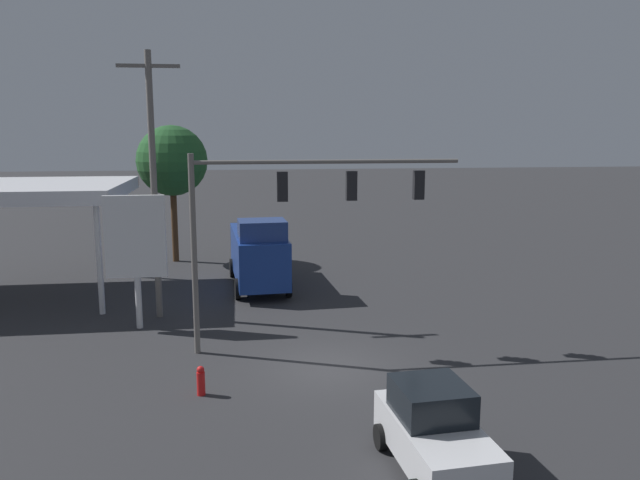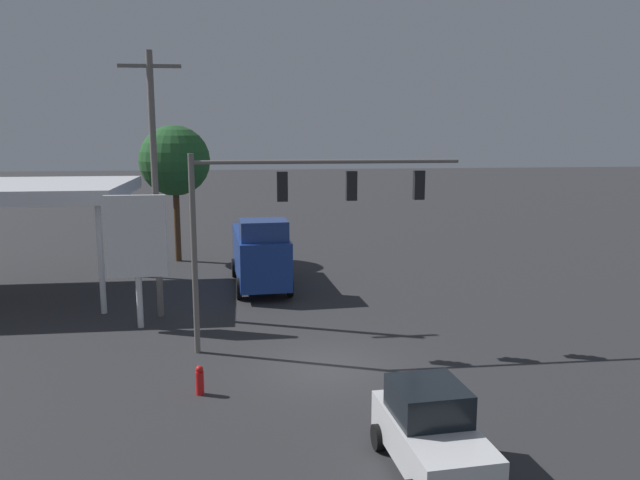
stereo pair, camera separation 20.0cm
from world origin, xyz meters
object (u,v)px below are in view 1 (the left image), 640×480
(hatchback_crossing, at_px, (434,431))
(street_tree, at_px, (172,161))
(traffic_signal_assembly, at_px, (296,203))
(price_sign, at_px, (135,240))
(utility_pole, at_px, (154,181))
(delivery_truck, at_px, (259,253))
(fire_hydrant, at_px, (201,381))

(hatchback_crossing, bearing_deg, street_tree, -166.04)
(traffic_signal_assembly, xyz_separation_m, price_sign, (5.85, -3.06, -1.69))
(hatchback_crossing, bearing_deg, price_sign, -148.91)
(traffic_signal_assembly, height_order, street_tree, street_tree)
(traffic_signal_assembly, bearing_deg, price_sign, -27.58)
(utility_pole, bearing_deg, delivery_truck, -134.16)
(traffic_signal_assembly, height_order, price_sign, traffic_signal_assembly)
(street_tree, height_order, fire_hydrant, street_tree)
(hatchback_crossing, height_order, delivery_truck, delivery_truck)
(utility_pole, bearing_deg, hatchback_crossing, 120.57)
(price_sign, height_order, hatchback_crossing, price_sign)
(traffic_signal_assembly, height_order, delivery_truck, traffic_signal_assembly)
(delivery_truck, xyz_separation_m, street_tree, (4.62, -6.70, 4.12))
(hatchback_crossing, bearing_deg, delivery_truck, -173.45)
(delivery_truck, bearing_deg, price_sign, -43.54)
(street_tree, bearing_deg, utility_pole, 92.04)
(hatchback_crossing, relative_size, delivery_truck, 0.57)
(traffic_signal_assembly, distance_m, hatchback_crossing, 9.63)
(price_sign, distance_m, street_tree, 12.69)
(utility_pole, relative_size, delivery_truck, 1.53)
(utility_pole, height_order, hatchback_crossing, utility_pole)
(street_tree, bearing_deg, traffic_signal_assembly, 110.03)
(hatchback_crossing, distance_m, delivery_truck, 17.52)
(traffic_signal_assembly, xyz_separation_m, hatchback_crossing, (-2.31, 8.35, -4.20))
(hatchback_crossing, xyz_separation_m, fire_hydrant, (5.44, -4.79, -0.51))
(price_sign, relative_size, delivery_truck, 0.75)
(traffic_signal_assembly, bearing_deg, hatchback_crossing, 105.47)
(utility_pole, distance_m, delivery_truck, 7.21)
(traffic_signal_assembly, height_order, utility_pole, utility_pole)
(fire_hydrant, bearing_deg, traffic_signal_assembly, -131.36)
(fire_hydrant, bearing_deg, hatchback_crossing, 138.62)
(traffic_signal_assembly, xyz_separation_m, fire_hydrant, (3.13, 3.56, -4.71))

